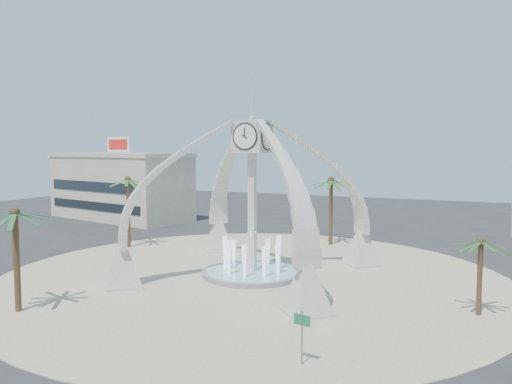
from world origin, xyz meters
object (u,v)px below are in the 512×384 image
at_px(palm_west, 128,181).
at_px(palm_south, 15,214).
at_px(fountain, 252,272).
at_px(palm_east, 481,242).
at_px(clock_tower, 252,195).
at_px(palm_north, 331,181).
at_px(street_sign, 302,327).

distance_m(palm_west, palm_south, 20.56).
height_order(fountain, palm_east, palm_east).
bearing_deg(clock_tower, palm_east, -9.55).
relative_size(clock_tower, palm_north, 2.32).
xyz_separation_m(fountain, palm_west, (-16.53, 5.06, 6.63)).
bearing_deg(clock_tower, palm_south, -123.30).
bearing_deg(palm_west, palm_east, -13.35).
bearing_deg(palm_east, palm_south, -156.23).
xyz_separation_m(fountain, street_sign, (9.26, -13.95, 1.57)).
bearing_deg(fountain, palm_west, 162.97).
distance_m(clock_tower, fountain, 6.20).
xyz_separation_m(palm_east, palm_south, (-25.86, -11.39, 1.62)).
bearing_deg(clock_tower, palm_west, 162.97).
distance_m(fountain, palm_south, 17.94).
relative_size(fountain, palm_south, 1.14).
relative_size(palm_east, palm_north, 0.67).
height_order(palm_east, palm_south, palm_south).
bearing_deg(palm_west, palm_north, 29.07).
bearing_deg(palm_west, fountain, -17.03).
xyz_separation_m(fountain, palm_south, (-9.31, -14.17, 5.85)).
bearing_deg(palm_north, palm_west, -150.93).
xyz_separation_m(fountain, palm_north, (1.84, 15.27, 6.51)).
bearing_deg(fountain, palm_north, 83.13).
bearing_deg(palm_south, clock_tower, 56.70).
relative_size(palm_south, street_sign, 2.70).
bearing_deg(palm_north, clock_tower, -96.87).
bearing_deg(palm_south, palm_east, 23.77).
bearing_deg(palm_south, palm_north, 69.26).
distance_m(fountain, street_sign, 16.82).
bearing_deg(clock_tower, palm_north, 83.13).
xyz_separation_m(clock_tower, palm_north, (1.84, 15.28, 0.31)).
bearing_deg(palm_east, fountain, 170.45).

